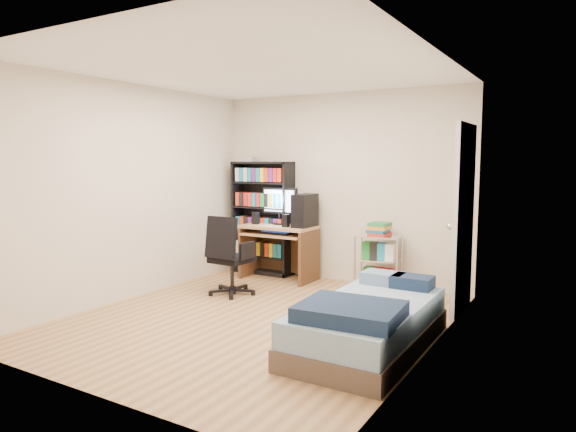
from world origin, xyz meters
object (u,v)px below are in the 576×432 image
Objects in this scene: office_chair at (230,270)px; bed at (368,323)px; computer_desk at (287,230)px; media_shelf at (263,216)px.

office_chair is 0.54× the size of bed.
computer_desk reaches higher than bed.
media_shelf is 1.35m from office_chair.
computer_desk is at bearing -16.97° from media_shelf.
computer_desk is 1.29× the size of office_chair.
media_shelf reaches higher than computer_desk.
office_chair is at bearing -99.26° from computer_desk.
media_shelf is at bearing 140.12° from bed.
office_chair is (0.32, -1.21, -0.51)m from media_shelf.
media_shelf reaches higher than bed.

